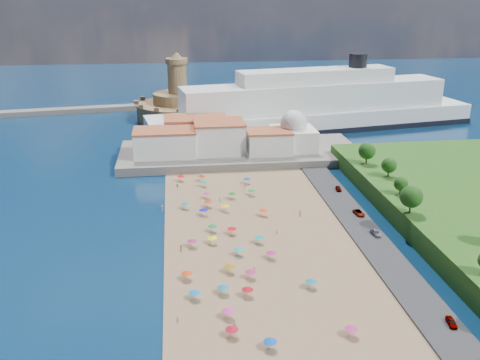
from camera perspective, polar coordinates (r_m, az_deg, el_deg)
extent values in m
plane|color=#071938|center=(135.07, -0.36, -6.84)|extent=(700.00, 700.00, 0.00)
cube|color=#59544C|center=(203.18, -0.01, 2.90)|extent=(90.00, 36.00, 3.00)
cube|color=#59544C|center=(235.51, -6.42, 5.07)|extent=(18.00, 70.00, 2.40)
cube|color=silver|center=(196.24, -8.02, 3.91)|extent=(22.00, 14.00, 9.00)
cube|color=silver|center=(198.53, -2.24, 4.58)|extent=(18.00, 16.00, 11.00)
cube|color=silver|center=(197.41, 3.09, 4.02)|extent=(16.00, 12.00, 8.00)
cube|color=silver|center=(209.75, -4.71, 5.21)|extent=(24.00, 14.00, 10.00)
cube|color=silver|center=(203.14, 5.68, 4.41)|extent=(16.00, 16.00, 8.00)
sphere|color=silver|center=(201.64, 5.74, 6.05)|extent=(10.00, 10.00, 10.00)
cylinder|color=silver|center=(200.78, 5.78, 7.11)|extent=(1.20, 1.20, 1.60)
cylinder|color=olive|center=(264.03, -6.58, 7.29)|extent=(40.00, 40.00, 8.00)
cylinder|color=olive|center=(262.72, -6.63, 8.68)|extent=(24.00, 24.00, 5.00)
cylinder|color=olive|center=(261.07, -6.71, 10.72)|extent=(9.00, 9.00, 14.00)
cylinder|color=olive|center=(259.92, -6.79, 12.51)|extent=(10.40, 10.40, 2.40)
cone|color=olive|center=(259.60, -6.81, 13.10)|extent=(6.00, 6.00, 3.00)
cube|color=black|center=(246.35, 7.87, 5.67)|extent=(153.28, 47.60, 2.44)
cube|color=white|center=(245.57, 7.91, 6.41)|extent=(152.23, 47.03, 9.04)
cube|color=white|center=(243.38, 8.02, 8.83)|extent=(121.85, 38.02, 12.05)
cube|color=white|center=(241.86, 8.13, 10.93)|extent=(71.67, 25.65, 6.03)
cylinder|color=black|center=(250.08, 12.48, 12.35)|extent=(8.03, 8.03, 6.03)
cylinder|color=gray|center=(112.37, -4.84, -12.14)|extent=(0.07, 0.07, 2.00)
cone|color=#0D6FB1|center=(111.90, -4.86, -11.75)|extent=(2.50, 2.50, 0.60)
cylinder|color=gray|center=(113.78, -1.82, -11.63)|extent=(0.07, 0.07, 2.00)
cone|color=#0F6E8F|center=(113.31, -1.82, -11.25)|extent=(2.50, 2.50, 0.60)
cylinder|color=gray|center=(177.90, -6.32, 0.19)|extent=(0.07, 0.07, 2.00)
cone|color=red|center=(177.60, -6.33, 0.47)|extent=(2.50, 2.50, 0.60)
cylinder|color=gray|center=(133.08, -5.11, -6.76)|extent=(0.07, 0.07, 2.00)
cone|color=#9D2158|center=(132.68, -5.13, -6.41)|extent=(2.50, 2.50, 0.60)
cylinder|color=gray|center=(140.62, -2.96, -5.18)|extent=(0.07, 0.07, 2.00)
cone|color=#136F3C|center=(140.24, -2.96, -4.85)|extent=(2.50, 2.50, 0.60)
cylinder|color=gray|center=(134.31, -2.99, -6.44)|extent=(0.07, 0.07, 2.00)
cone|color=yellow|center=(133.91, -3.00, -6.10)|extent=(2.50, 2.50, 0.60)
cylinder|color=gray|center=(112.98, 0.80, -11.87)|extent=(0.07, 0.07, 2.00)
cone|color=#A70D19|center=(112.51, 0.80, -11.48)|extent=(2.50, 2.50, 0.60)
cylinder|color=gray|center=(162.37, -3.60, -1.67)|extent=(0.07, 0.07, 2.00)
cone|color=#BB285E|center=(162.04, -3.61, -1.38)|extent=(2.50, 2.50, 0.60)
cylinder|color=gray|center=(128.69, -0.16, -7.65)|extent=(0.07, 0.07, 2.00)
cone|color=#109795|center=(128.28, -0.16, -7.29)|extent=(2.50, 2.50, 0.60)
cylinder|color=gray|center=(164.43, 1.25, -1.35)|extent=(0.07, 0.07, 2.00)
cone|color=#157840|center=(164.11, 1.26, -1.06)|extent=(2.50, 2.50, 0.60)
cylinder|color=gray|center=(177.32, -4.11, 0.20)|extent=(0.07, 0.07, 2.00)
cone|color=#962F0D|center=(177.02, -4.12, 0.47)|extent=(2.50, 2.50, 0.60)
cylinder|color=gray|center=(150.10, 2.50, -3.50)|extent=(0.07, 0.07, 2.00)
cone|color=#FF390B|center=(149.74, 2.50, -3.18)|extent=(2.50, 2.50, 0.60)
cylinder|color=gray|center=(101.61, -0.87, -15.92)|extent=(0.07, 0.07, 2.00)
cone|color=#A30D21|center=(101.09, -0.88, -15.50)|extent=(2.50, 2.50, 0.60)
cylinder|color=gray|center=(156.04, -3.43, -2.58)|extent=(0.07, 0.07, 2.00)
cone|color=red|center=(155.70, -3.44, -2.28)|extent=(2.50, 2.50, 0.60)
cylinder|color=gray|center=(116.72, 7.57, -10.94)|extent=(0.07, 0.07, 2.00)
cone|color=#107094|center=(116.27, 7.59, -10.56)|extent=(2.50, 2.50, 0.60)
cylinder|color=gray|center=(153.12, -1.57, -3.00)|extent=(0.07, 0.07, 2.00)
cone|color=yellow|center=(152.77, -1.57, -2.69)|extent=(2.50, 2.50, 0.60)
cylinder|color=gray|center=(127.36, 3.32, -8.00)|extent=(0.07, 0.07, 2.00)
cone|color=#A22268|center=(126.94, 3.32, -7.64)|extent=(2.50, 2.50, 0.60)
cylinder|color=gray|center=(134.46, 2.05, -6.39)|extent=(0.07, 0.07, 2.00)
cone|color=#0E8887|center=(134.06, 2.05, -6.05)|extent=(2.50, 2.50, 0.60)
cylinder|color=gray|center=(174.38, 0.72, -0.09)|extent=(0.07, 0.07, 2.00)
cone|color=#0D39AB|center=(174.08, 0.72, 0.19)|extent=(2.50, 2.50, 0.60)
cylinder|color=gray|center=(119.29, -5.69, -10.13)|extent=(0.07, 0.07, 2.00)
cone|color=red|center=(118.85, -5.70, -9.75)|extent=(2.50, 2.50, 0.60)
cylinder|color=gray|center=(162.05, -0.87, -1.68)|extent=(0.07, 0.07, 2.00)
cone|color=#147315|center=(161.72, -0.87, -1.38)|extent=(2.50, 2.50, 0.60)
cylinder|color=gray|center=(121.39, -1.12, -9.46)|extent=(0.07, 0.07, 2.00)
cone|color=#94640D|center=(120.95, -1.12, -9.09)|extent=(2.50, 2.50, 0.60)
cylinder|color=gray|center=(172.24, -3.94, -0.40)|extent=(0.07, 0.07, 2.00)
cone|color=#0E8768|center=(171.93, -3.95, -0.12)|extent=(2.50, 2.50, 0.60)
cylinder|color=gray|center=(139.05, -0.87, -5.46)|extent=(0.07, 0.07, 2.00)
cone|color=red|center=(138.67, -0.87, -5.12)|extent=(2.50, 2.50, 0.60)
cylinder|color=gray|center=(98.85, 3.23, -17.11)|extent=(0.07, 0.07, 2.00)
cone|color=#0D46B1|center=(98.31, 3.24, -16.69)|extent=(2.50, 2.50, 0.60)
cylinder|color=gray|center=(155.44, -5.87, -2.75)|extent=(0.07, 0.07, 2.00)
cone|color=#0D7178|center=(155.10, -5.88, -2.44)|extent=(2.50, 2.50, 0.60)
cylinder|color=gray|center=(106.50, -1.28, -14.05)|extent=(0.07, 0.07, 2.00)
cone|color=#CC2B89|center=(106.00, -1.28, -13.65)|extent=(2.50, 2.50, 0.60)
cylinder|color=gray|center=(103.74, 11.78, -15.55)|extent=(0.07, 0.07, 2.00)
cone|color=#BA2879|center=(103.23, 11.82, -15.15)|extent=(2.50, 2.50, 0.60)
cylinder|color=gray|center=(119.27, 1.11, -10.03)|extent=(0.07, 0.07, 2.00)
cone|color=#AC2462|center=(118.82, 1.11, -9.65)|extent=(2.50, 2.50, 0.60)
cylinder|color=gray|center=(150.63, -3.94, -3.44)|extent=(0.07, 0.07, 2.00)
cone|color=#0D11B0|center=(150.28, -3.95, -3.13)|extent=(2.50, 2.50, 0.60)
imported|color=tan|center=(159.72, -2.23, -2.10)|extent=(0.67, 0.82, 1.57)
imported|color=tan|center=(121.68, 1.56, -9.50)|extent=(0.90, 0.91, 1.59)
imported|color=tan|center=(139.33, 3.91, -5.53)|extent=(0.51, 0.67, 1.63)
imported|color=tan|center=(171.77, -6.70, -0.59)|extent=(1.05, 1.04, 1.78)
imported|color=tan|center=(151.09, 6.42, -3.53)|extent=(0.82, 1.58, 1.63)
imported|color=tan|center=(154.72, -8.31, -3.01)|extent=(1.19, 1.32, 1.78)
imported|color=tan|center=(103.02, -0.58, -15.41)|extent=(1.17, 1.79, 1.84)
imported|color=tan|center=(169.97, 0.48, -0.68)|extent=(1.26, 1.15, 1.70)
imported|color=tan|center=(106.00, -6.67, -14.51)|extent=(0.70, 0.64, 1.61)
imported|color=tan|center=(131.23, -6.28, -7.24)|extent=(1.04, 1.13, 1.86)
imported|color=gray|center=(111.42, 21.63, -13.90)|extent=(2.02, 3.82, 1.24)
imported|color=gray|center=(170.32, 10.46, -0.90)|extent=(1.94, 3.87, 1.27)
imported|color=gray|center=(142.33, 14.28, -5.46)|extent=(2.09, 4.46, 1.26)
imported|color=gray|center=(153.44, 12.56, -3.42)|extent=(2.49, 4.67, 1.25)
cylinder|color=#382314|center=(143.90, 17.68, -2.78)|extent=(0.50, 0.50, 3.24)
sphere|color=#14380F|center=(142.85, 17.80, -1.70)|extent=(5.84, 5.84, 5.84)
cylinder|color=#382314|center=(156.38, 16.71, -1.07)|extent=(0.50, 0.50, 2.22)
sphere|color=#14380F|center=(155.71, 16.78, -0.38)|extent=(4.00, 4.00, 4.00)
cylinder|color=#382314|center=(169.98, 15.54, 0.79)|extent=(0.50, 0.50, 2.60)
sphere|color=#14380F|center=(169.26, 15.62, 1.53)|extent=(4.68, 4.68, 4.68)
cylinder|color=#382314|center=(180.82, 13.33, 2.20)|extent=(0.50, 0.50, 3.08)
sphere|color=#14380F|center=(180.02, 13.40, 3.04)|extent=(5.55, 5.55, 5.55)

